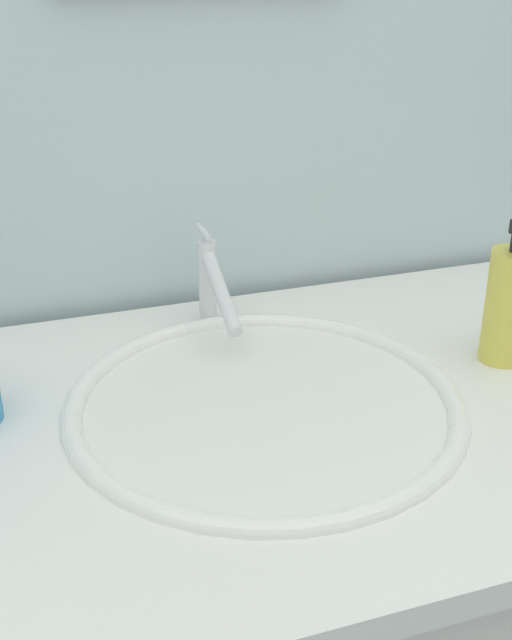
# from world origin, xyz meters

# --- Properties ---
(tiled_wall_back) EXTENTS (2.39, 0.04, 2.40)m
(tiled_wall_back) POSITION_xyz_m (0.00, 0.35, 1.20)
(tiled_wall_back) COLOR silver
(tiled_wall_back) RESTS_ON ground
(sink_basin) EXTENTS (0.45, 0.45, 0.10)m
(sink_basin) POSITION_xyz_m (-0.03, 0.01, 0.82)
(sink_basin) COLOR white
(sink_basin) RESTS_ON vanity_counter
(faucet) EXTENTS (0.02, 0.17, 0.12)m
(faucet) POSITION_xyz_m (-0.03, 0.22, 0.91)
(faucet) COLOR silver
(faucet) RESTS_ON sink_basin
(soap_dispenser) EXTENTS (0.05, 0.06, 0.18)m
(soap_dispenser) POSITION_xyz_m (0.28, 0.02, 0.93)
(soap_dispenser) COLOR #DBCC4C
(soap_dispenser) RESTS_ON vanity_counter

